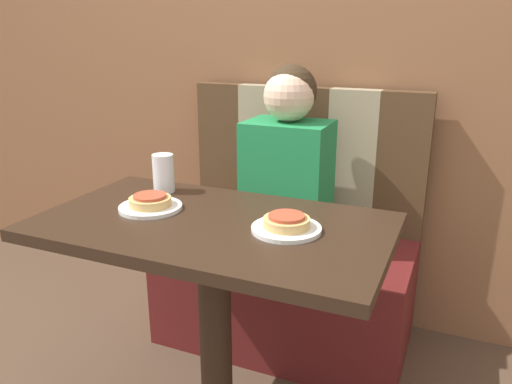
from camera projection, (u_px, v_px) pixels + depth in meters
The scene contains 10 objects.
wall_back at pixel (316, 30), 2.11m from camera, with size 7.00×0.05×2.60m.
booth_seat at pixel (285, 290), 2.15m from camera, with size 1.03×0.55×0.46m.
booth_backrest at pixel (306, 157), 2.19m from camera, with size 1.03×0.07×0.61m.
dining_table at pixel (213, 259), 1.46m from camera, with size 1.01×0.58×0.78m.
person at pixel (288, 159), 1.97m from camera, with size 0.33×0.25×0.71m.
plate_left at pixel (151, 207), 1.52m from camera, with size 0.19×0.19×0.01m.
plate_right at pixel (286, 229), 1.35m from camera, with size 0.19×0.19×0.01m.
pizza_left at pixel (150, 201), 1.51m from camera, with size 0.13×0.13×0.03m.
pizza_right at pixel (286, 221), 1.35m from camera, with size 0.13×0.13×0.03m.
drinking_cup at pixel (163, 173), 1.67m from camera, with size 0.07×0.07×0.13m.
Camera 1 is at (0.64, -1.18, 1.29)m, focal length 35.00 mm.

